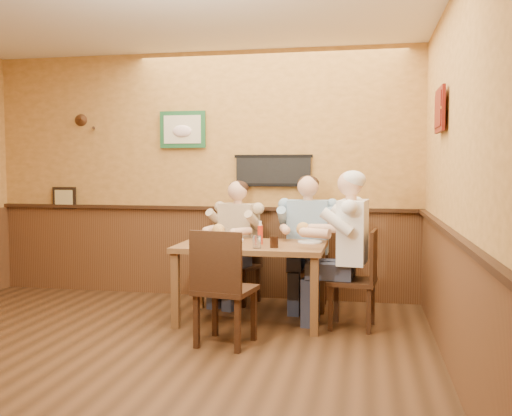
{
  "coord_description": "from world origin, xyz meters",
  "views": [
    {
      "loc": [
        1.88,
        -3.84,
        1.48
      ],
      "look_at": [
        0.85,
        1.45,
        1.1
      ],
      "focal_mm": 40.0,
      "sensor_mm": 36.0,
      "label": 1
    }
  ],
  "objects_px": {
    "pepper_shaker": "(239,238)",
    "water_glass_left": "(210,240)",
    "salt_shaker": "(233,238)",
    "water_glass_mid": "(257,242)",
    "diner_blue_polo": "(308,248)",
    "hot_sauce_bottle": "(260,234)",
    "cola_tumbler": "(274,242)",
    "chair_near_side": "(226,287)",
    "diner_white_elder": "(353,258)",
    "chair_back_left": "(239,265)",
    "dining_table": "(252,253)",
    "diner_tan_shirt": "(239,248)",
    "chair_right_end": "(352,279)",
    "chair_back_right": "(308,266)"
  },
  "relations": [
    {
      "from": "pepper_shaker",
      "to": "water_glass_left",
      "type": "bearing_deg",
      "value": -133.09
    },
    {
      "from": "salt_shaker",
      "to": "pepper_shaker",
      "type": "height_order",
      "value": "pepper_shaker"
    },
    {
      "from": "water_glass_mid",
      "to": "salt_shaker",
      "type": "height_order",
      "value": "water_glass_mid"
    },
    {
      "from": "diner_blue_polo",
      "to": "hot_sauce_bottle",
      "type": "distance_m",
      "value": 0.8
    },
    {
      "from": "cola_tumbler",
      "to": "diner_blue_polo",
      "type": "bearing_deg",
      "value": 75.69
    },
    {
      "from": "chair_near_side",
      "to": "diner_white_elder",
      "type": "distance_m",
      "value": 1.26
    },
    {
      "from": "diner_blue_polo",
      "to": "cola_tumbler",
      "type": "distance_m",
      "value": 0.91
    },
    {
      "from": "chair_back_left",
      "to": "water_glass_left",
      "type": "bearing_deg",
      "value": -76.59
    },
    {
      "from": "dining_table",
      "to": "diner_tan_shirt",
      "type": "height_order",
      "value": "diner_tan_shirt"
    },
    {
      "from": "chair_right_end",
      "to": "water_glass_mid",
      "type": "height_order",
      "value": "chair_right_end"
    },
    {
      "from": "chair_right_end",
      "to": "cola_tumbler",
      "type": "distance_m",
      "value": 0.8
    },
    {
      "from": "water_glass_mid",
      "to": "salt_shaker",
      "type": "xyz_separation_m",
      "value": [
        -0.31,
        0.35,
        -0.02
      ]
    },
    {
      "from": "chair_back_right",
      "to": "diner_blue_polo",
      "type": "bearing_deg",
      "value": 0.0
    },
    {
      "from": "diner_tan_shirt",
      "to": "cola_tumbler",
      "type": "xyz_separation_m",
      "value": [
        0.54,
        -0.92,
        0.2
      ]
    },
    {
      "from": "water_glass_left",
      "to": "pepper_shaker",
      "type": "xyz_separation_m",
      "value": [
        0.22,
        0.24,
        -0.01
      ]
    },
    {
      "from": "chair_near_side",
      "to": "diner_tan_shirt",
      "type": "distance_m",
      "value": 1.48
    },
    {
      "from": "diner_white_elder",
      "to": "cola_tumbler",
      "type": "relative_size",
      "value": 12.78
    },
    {
      "from": "water_glass_mid",
      "to": "diner_blue_polo",
      "type": "bearing_deg",
      "value": 67.95
    },
    {
      "from": "chair_back_right",
      "to": "diner_white_elder",
      "type": "xyz_separation_m",
      "value": [
        0.48,
        -0.71,
        0.21
      ]
    },
    {
      "from": "chair_right_end",
      "to": "cola_tumbler",
      "type": "relative_size",
      "value": 8.95
    },
    {
      "from": "water_glass_left",
      "to": "hot_sauce_bottle",
      "type": "distance_m",
      "value": 0.49
    },
    {
      "from": "diner_tan_shirt",
      "to": "salt_shaker",
      "type": "height_order",
      "value": "diner_tan_shirt"
    },
    {
      "from": "water_glass_left",
      "to": "cola_tumbler",
      "type": "relative_size",
      "value": 1.1
    },
    {
      "from": "diner_white_elder",
      "to": "pepper_shaker",
      "type": "height_order",
      "value": "diner_white_elder"
    },
    {
      "from": "cola_tumbler",
      "to": "chair_near_side",
      "type": "bearing_deg",
      "value": -120.57
    },
    {
      "from": "chair_right_end",
      "to": "chair_near_side",
      "type": "relative_size",
      "value": 0.94
    },
    {
      "from": "chair_back_right",
      "to": "diner_blue_polo",
      "type": "xyz_separation_m",
      "value": [
        0.0,
        0.0,
        0.19
      ]
    },
    {
      "from": "diner_tan_shirt",
      "to": "diner_white_elder",
      "type": "bearing_deg",
      "value": -13.03
    },
    {
      "from": "chair_right_end",
      "to": "chair_near_side",
      "type": "distance_m",
      "value": 1.25
    },
    {
      "from": "chair_back_right",
      "to": "pepper_shaker",
      "type": "height_order",
      "value": "chair_back_right"
    },
    {
      "from": "salt_shaker",
      "to": "pepper_shaker",
      "type": "distance_m",
      "value": 0.08
    },
    {
      "from": "chair_near_side",
      "to": "dining_table",
      "type": "bearing_deg",
      "value": -85.43
    },
    {
      "from": "diner_tan_shirt",
      "to": "pepper_shaker",
      "type": "distance_m",
      "value": 0.7
    },
    {
      "from": "cola_tumbler",
      "to": "chair_right_end",
      "type": "bearing_deg",
      "value": 13.16
    },
    {
      "from": "cola_tumbler",
      "to": "pepper_shaker",
      "type": "height_order",
      "value": "cola_tumbler"
    },
    {
      "from": "chair_back_right",
      "to": "water_glass_mid",
      "type": "xyz_separation_m",
      "value": [
        -0.37,
        -0.92,
        0.37
      ]
    },
    {
      "from": "water_glass_left",
      "to": "hot_sauce_bottle",
      "type": "relative_size",
      "value": 0.56
    },
    {
      "from": "chair_right_end",
      "to": "diner_blue_polo",
      "type": "bearing_deg",
      "value": -139.59
    },
    {
      "from": "chair_back_left",
      "to": "pepper_shaker",
      "type": "distance_m",
      "value": 0.77
    },
    {
      "from": "pepper_shaker",
      "to": "chair_right_end",
      "type": "bearing_deg",
      "value": -4.78
    },
    {
      "from": "dining_table",
      "to": "diner_blue_polo",
      "type": "xyz_separation_m",
      "value": [
        0.48,
        0.64,
        -0.03
      ]
    },
    {
      "from": "chair_right_end",
      "to": "pepper_shaker",
      "type": "relative_size",
      "value": 9.54
    },
    {
      "from": "diner_white_elder",
      "to": "water_glass_left",
      "type": "xyz_separation_m",
      "value": [
        -1.32,
        -0.14,
        0.15
      ]
    },
    {
      "from": "water_glass_mid",
      "to": "pepper_shaker",
      "type": "bearing_deg",
      "value": 128.01
    },
    {
      "from": "diner_blue_polo",
      "to": "water_glass_left",
      "type": "xyz_separation_m",
      "value": [
        -0.83,
        -0.85,
        0.18
      ]
    },
    {
      "from": "water_glass_left",
      "to": "diner_blue_polo",
      "type": "bearing_deg",
      "value": 45.51
    },
    {
      "from": "chair_back_left",
      "to": "chair_near_side",
      "type": "relative_size",
      "value": 0.86
    },
    {
      "from": "diner_blue_polo",
      "to": "dining_table",
      "type": "bearing_deg",
      "value": -125.8
    },
    {
      "from": "chair_back_right",
      "to": "chair_near_side",
      "type": "xyz_separation_m",
      "value": [
        -0.54,
        -1.42,
        0.05
      ]
    },
    {
      "from": "chair_right_end",
      "to": "water_glass_left",
      "type": "height_order",
      "value": "chair_right_end"
    }
  ]
}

